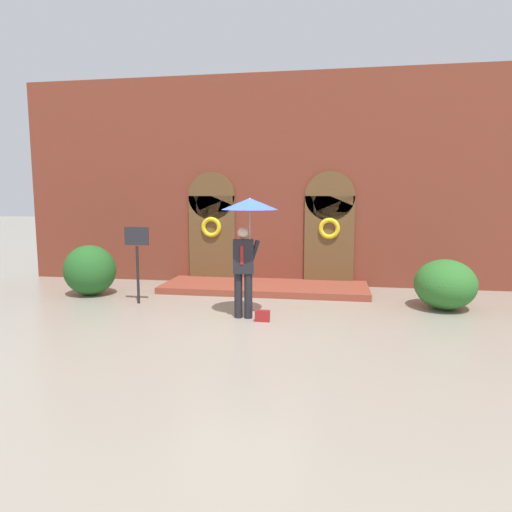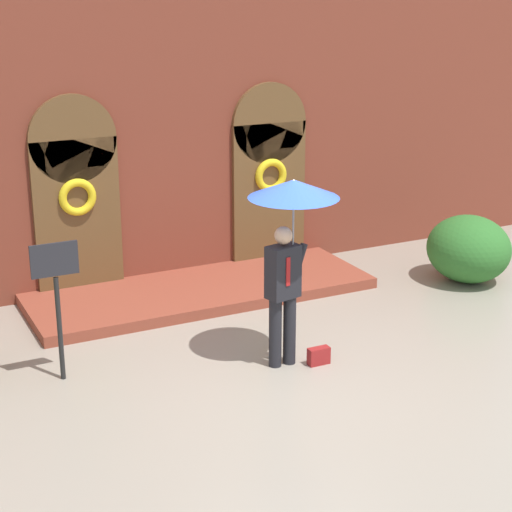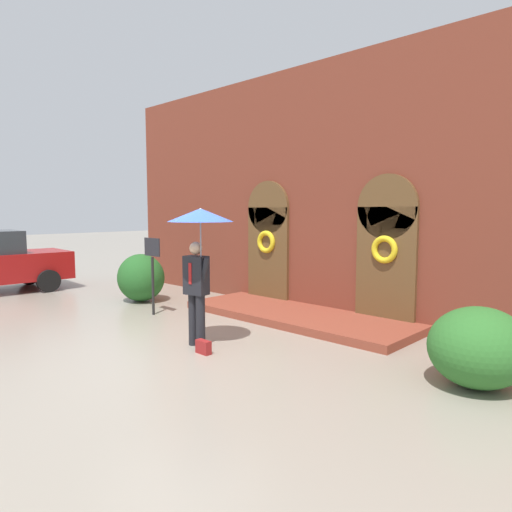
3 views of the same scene
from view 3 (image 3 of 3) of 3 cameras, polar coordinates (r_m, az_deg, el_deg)
The scene contains 7 objects.
ground_plane at distance 7.84m, azimuth -9.41°, elevation -11.62°, with size 80.00×80.00×0.00m, color gray.
building_facade at distance 10.51m, azimuth 8.95°, elevation 7.57°, with size 14.00×2.30×5.60m.
person_with_umbrella at distance 7.67m, azimuth -7.09°, elevation 2.58°, with size 1.10×1.10×2.36m.
handbag at distance 7.62m, azimuth -6.59°, elevation -11.23°, with size 0.28×0.12×0.22m, color maroon.
sign_post at distance 10.36m, azimuth -12.82°, elevation -0.87°, with size 0.56×0.06×1.72m.
shrub_left at distance 12.06m, azimuth -14.18°, elevation -2.64°, with size 1.25×1.16×1.22m, color #235B23.
shrub_right at distance 6.80m, azimuth 26.07°, elevation -10.19°, with size 1.28×1.39×1.06m, color #2D6B28.
Camera 3 is at (6.01, -4.46, 2.33)m, focal length 32.00 mm.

